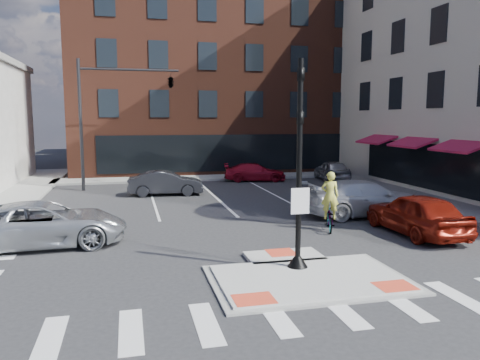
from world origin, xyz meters
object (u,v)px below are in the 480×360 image
object	(u,v)px
red_sedan	(416,214)
cyclist	(329,211)
bg_car_dark	(166,183)
bg_car_red	(255,172)
white_pickup	(365,198)
silver_suv	(43,224)
bg_car_silver	(332,170)

from	to	relation	value
red_sedan	cyclist	xyz separation A→B (m)	(-2.95, 1.43, -0.02)
bg_car_dark	cyclist	bearing A→B (deg)	-146.80
red_sedan	bg_car_red	xyz separation A→B (m)	(-1.96, 16.33, -0.18)
bg_car_red	cyclist	size ratio (longest dim) A/B	1.85
white_pickup	bg_car_red	bearing A→B (deg)	8.99
white_pickup	silver_suv	bearing A→B (deg)	99.72
silver_suv	bg_car_dark	bearing A→B (deg)	-29.85
red_sedan	bg_car_red	distance (m)	16.45
bg_car_silver	cyclist	xyz separation A→B (m)	(-6.50, -14.02, 0.07)
white_pickup	bg_car_silver	xyz separation A→B (m)	(3.77, 11.87, -0.09)
silver_suv	bg_car_silver	distance (m)	22.09
white_pickup	bg_car_red	distance (m)	12.87
white_pickup	bg_car_red	xyz separation A→B (m)	(-1.73, 12.75, -0.18)
red_sedan	bg_car_silver	distance (m)	15.85
red_sedan	bg_car_dark	xyz separation A→B (m)	(-8.62, 11.64, -0.11)
red_sedan	bg_car_dark	bearing A→B (deg)	-54.85
bg_car_red	silver_suv	bearing A→B (deg)	152.47
bg_car_dark	cyclist	xyz separation A→B (m)	(5.68, -10.22, 0.09)
white_pickup	bg_car_red	world-z (taller)	white_pickup
silver_suv	cyclist	distance (m)	10.70
bg_car_dark	bg_car_silver	bearing A→B (deg)	-68.51
bg_car_red	bg_car_silver	bearing A→B (deg)	-88.27
cyclist	bg_car_dark	bearing A→B (deg)	-40.75
cyclist	white_pickup	bearing A→B (deg)	-121.54
red_sedan	white_pickup	world-z (taller)	white_pickup
red_sedan	bg_car_silver	xyz separation A→B (m)	(3.55, 15.45, -0.09)
silver_suv	bg_car_silver	size ratio (longest dim) A/B	1.32
bg_car_dark	bg_car_red	bearing A→B (deg)	-50.76
cyclist	bg_car_red	bearing A→B (deg)	-73.61
white_pickup	red_sedan	bearing A→B (deg)	-175.20
white_pickup	bg_car_silver	world-z (taller)	white_pickup
white_pickup	bg_car_dark	bearing A→B (deg)	47.41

